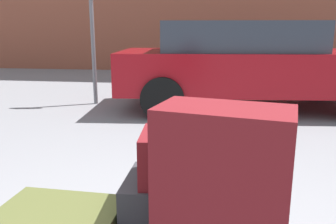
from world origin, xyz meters
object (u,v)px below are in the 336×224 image
(duffel_bag_charcoal_rear_left, at_px, (191,213))
(no_parking_sign, at_px, (92,21))
(suitcase_maroon_rear_right, at_px, (221,208))
(bollard_kerb_near, at_px, (306,73))
(parked_car, at_px, (248,63))
(duffel_bag_maroon_topmost_pile, at_px, (192,156))

(duffel_bag_charcoal_rear_left, bearing_deg, no_parking_sign, 114.23)
(suitcase_maroon_rear_right, bearing_deg, no_parking_sign, 127.03)
(duffel_bag_charcoal_rear_left, height_order, suitcase_maroon_rear_right, suitcase_maroon_rear_right)
(bollard_kerb_near, distance_m, no_parking_sign, 5.32)
(duffel_bag_charcoal_rear_left, xyz_separation_m, no_parking_sign, (-2.04, 4.43, 0.95))
(duffel_bag_charcoal_rear_left, relative_size, suitcase_maroon_rear_right, 0.81)
(duffel_bag_charcoal_rear_left, height_order, parked_car, parked_car)
(duffel_bag_maroon_topmost_pile, relative_size, parked_car, 0.10)
(duffel_bag_charcoal_rear_left, height_order, bollard_kerb_near, duffel_bag_charcoal_rear_left)
(no_parking_sign, bearing_deg, duffel_bag_maroon_topmost_pile, -65.27)
(bollard_kerb_near, bearing_deg, duffel_bag_charcoal_rear_left, -107.07)
(parked_car, xyz_separation_m, bollard_kerb_near, (1.65, 2.91, -0.48))
(duffel_bag_maroon_topmost_pile, distance_m, parked_car, 4.48)
(suitcase_maroon_rear_right, distance_m, no_parking_sign, 5.25)
(suitcase_maroon_rear_right, xyz_separation_m, bollard_kerb_near, (2.14, 7.63, -0.41))
(suitcase_maroon_rear_right, height_order, bollard_kerb_near, suitcase_maroon_rear_right)
(parked_car, bearing_deg, suitcase_maroon_rear_right, -95.80)
(duffel_bag_maroon_topmost_pile, height_order, no_parking_sign, no_parking_sign)
(bollard_kerb_near, height_order, no_parking_sign, no_parking_sign)
(duffel_bag_charcoal_rear_left, distance_m, duffel_bag_maroon_topmost_pile, 0.26)
(parked_car, bearing_deg, no_parking_sign, -179.93)
(duffel_bag_charcoal_rear_left, distance_m, parked_car, 4.49)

